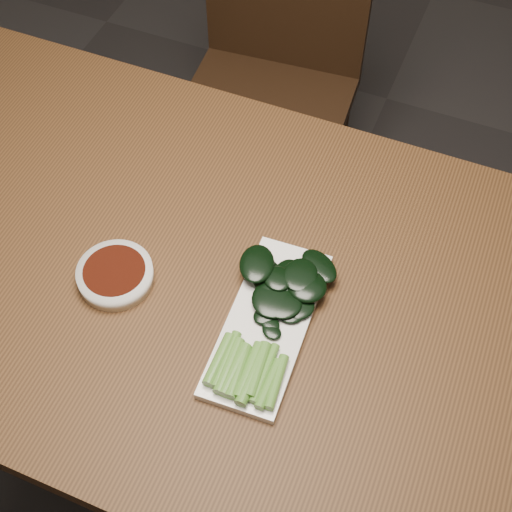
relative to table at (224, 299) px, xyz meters
The scene contains 6 objects.
ground 0.68m from the table, ahead, with size 6.00×6.00×0.00m, color #2B2828.
table is the anchor object (origin of this frame).
chair_far 0.81m from the table, 105.56° to the left, with size 0.45×0.45×0.89m.
sauce_bowl 0.19m from the table, 154.69° to the right, with size 0.12×0.12×0.03m.
serving_plate 0.14m from the table, 29.64° to the right, with size 0.14×0.31×0.01m.
gai_lan 0.15m from the table, 25.81° to the right, with size 0.17×0.30×0.03m.
Camera 1 is at (0.29, -0.57, 1.72)m, focal length 50.00 mm.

